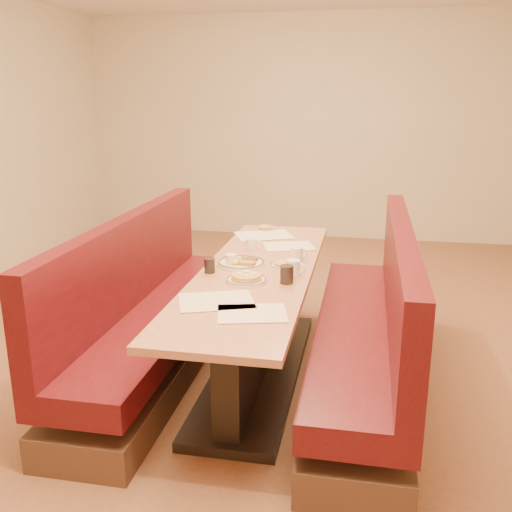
% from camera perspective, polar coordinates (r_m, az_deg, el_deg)
% --- Properties ---
extents(ground, '(8.00, 8.00, 0.00)m').
position_cam_1_polar(ground, '(3.93, 0.10, -11.84)').
color(ground, '#9E6647').
rests_on(ground, ground).
extents(room_envelope, '(6.04, 8.04, 2.82)m').
position_cam_1_polar(room_envelope, '(3.48, 0.12, 17.55)').
color(room_envelope, beige).
rests_on(room_envelope, ground).
extents(diner_table, '(0.70, 2.50, 0.75)m').
position_cam_1_polar(diner_table, '(3.77, 0.11, -6.81)').
color(diner_table, black).
rests_on(diner_table, ground).
extents(booth_left, '(0.55, 2.50, 1.05)m').
position_cam_1_polar(booth_left, '(3.97, -10.38, -6.09)').
color(booth_left, '#4C3326').
rests_on(booth_left, ground).
extents(booth_right, '(0.55, 2.50, 1.05)m').
position_cam_1_polar(booth_right, '(3.72, 11.35, -7.70)').
color(booth_right, '#4C3326').
rests_on(booth_right, ground).
extents(placemat_near_left, '(0.48, 0.42, 0.00)m').
position_cam_1_polar(placemat_near_left, '(3.10, -3.99, -4.49)').
color(placemat_near_left, beige).
rests_on(placemat_near_left, diner_table).
extents(placemat_near_right, '(0.40, 0.34, 0.00)m').
position_cam_1_polar(placemat_near_right, '(2.92, -0.40, -5.74)').
color(placemat_near_right, beige).
rests_on(placemat_near_right, diner_table).
extents(placemat_far_left, '(0.52, 0.47, 0.00)m').
position_cam_1_polar(placemat_far_left, '(4.51, 0.78, 2.10)').
color(placemat_far_left, beige).
rests_on(placemat_far_left, diner_table).
extents(placemat_far_right, '(0.42, 0.36, 0.00)m').
position_cam_1_polar(placemat_far_right, '(4.20, 3.28, 1.00)').
color(placemat_far_right, beige).
rests_on(placemat_far_right, diner_table).
extents(pancake_plate, '(0.25, 0.25, 0.06)m').
position_cam_1_polar(pancake_plate, '(3.40, -0.97, -2.30)').
color(pancake_plate, white).
rests_on(pancake_plate, diner_table).
extents(eggs_plate, '(0.31, 0.31, 0.06)m').
position_cam_1_polar(eggs_plate, '(3.74, -1.57, -0.64)').
color(eggs_plate, white).
rests_on(eggs_plate, diner_table).
extents(extra_plate_mid, '(0.20, 0.20, 0.04)m').
position_cam_1_polar(extra_plate_mid, '(3.70, 2.87, -0.92)').
color(extra_plate_mid, white).
rests_on(extra_plate_mid, diner_table).
extents(extra_plate_far, '(0.19, 0.19, 0.04)m').
position_cam_1_polar(extra_plate_far, '(4.71, 0.94, 2.80)').
color(extra_plate_far, white).
rests_on(extra_plate_far, diner_table).
extents(coffee_mug_a, '(0.13, 0.09, 0.10)m').
position_cam_1_polar(coffee_mug_a, '(3.53, 3.79, -1.15)').
color(coffee_mug_a, white).
rests_on(coffee_mug_a, diner_table).
extents(coffee_mug_b, '(0.11, 0.08, 0.08)m').
position_cam_1_polar(coffee_mug_b, '(3.70, -2.46, -0.42)').
color(coffee_mug_b, white).
rests_on(coffee_mug_b, diner_table).
extents(coffee_mug_c, '(0.12, 0.09, 0.09)m').
position_cam_1_polar(coffee_mug_c, '(3.84, 4.12, 0.24)').
color(coffee_mug_c, white).
rests_on(coffee_mug_c, diner_table).
extents(coffee_mug_d, '(0.11, 0.08, 0.08)m').
position_cam_1_polar(coffee_mug_d, '(4.10, -0.40, 1.23)').
color(coffee_mug_d, white).
rests_on(coffee_mug_d, diner_table).
extents(soda_tumbler_near, '(0.07, 0.07, 0.09)m').
position_cam_1_polar(soda_tumbler_near, '(3.58, -4.66, -0.95)').
color(soda_tumbler_near, black).
rests_on(soda_tumbler_near, diner_table).
extents(soda_tumbler_mid, '(0.08, 0.08, 0.11)m').
position_cam_1_polar(soda_tumbler_mid, '(3.37, 3.09, -1.86)').
color(soda_tumbler_mid, black).
rests_on(soda_tumbler_mid, diner_table).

